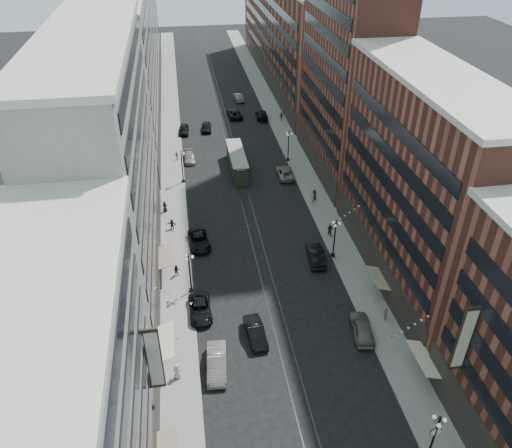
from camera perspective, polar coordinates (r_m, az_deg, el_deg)
ground at (r=87.14m, az=-2.31°, el=6.77°), size 220.00×220.00×0.00m
sidewalk_west at (r=95.73m, az=-9.69°, el=8.94°), size 4.00×180.00×0.15m
sidewalk_east at (r=97.69m, az=3.47°, el=9.88°), size 4.00×180.00×0.15m
rail_west at (r=96.05m, az=-3.47°, el=9.41°), size 0.12×180.00×0.02m
rail_east at (r=96.18m, az=-2.63°, el=9.47°), size 0.12×180.00×0.02m
building_west_mid at (r=56.93m, az=-16.51°, el=5.72°), size 8.00×36.00×28.00m
building_west_far at (r=116.59m, az=-13.63°, el=19.73°), size 8.00×90.00×26.00m
building_east_mid at (r=58.76m, az=18.16°, el=4.09°), size 8.00×30.00×24.00m
building_east_tower at (r=79.74m, az=10.69°, el=19.81°), size 8.00×26.00×42.00m
building_east_far at (r=127.87m, az=3.04°, el=21.27°), size 8.00×72.00×24.00m
lamppost_sw_far at (r=58.02m, az=-7.58°, el=-5.41°), size 1.03×1.14×5.52m
lamppost_sw_mid at (r=80.86m, az=-8.45°, el=6.62°), size 1.03×1.14×5.52m
lamppost_se_near at (r=45.57m, az=19.72°, el=-21.81°), size 1.08×1.14×5.52m
lamppost_se_far at (r=63.72m, az=8.98°, el=-1.52°), size 1.03×1.14×5.52m
lamppost_se_mid at (r=87.19m, az=3.73°, el=9.00°), size 1.03×1.14×5.52m
streetcar at (r=84.79m, az=-2.18°, el=7.10°), size 2.57×11.63×3.22m
car_1 at (r=50.97m, az=-4.51°, el=-15.54°), size 2.33×5.52×1.77m
car_2 at (r=56.64m, az=-6.41°, el=-9.64°), size 2.53×5.31×1.46m
car_4 at (r=55.16m, az=12.02°, el=-11.55°), size 2.79×5.47×1.78m
car_5 at (r=53.69m, az=-0.05°, el=-12.26°), size 2.14×5.07×1.63m
pedestrian_1 at (r=50.54m, az=-9.00°, el=-16.27°), size 0.97×0.70×1.79m
pedestrian_2 at (r=61.86m, az=-9.05°, el=-5.28°), size 0.81×0.52×1.55m
pedestrian_4 at (r=57.17m, az=14.59°, el=-9.89°), size 0.76×1.09×1.70m
car_7 at (r=66.82m, az=-6.50°, el=-1.90°), size 3.09×5.68×1.51m
car_8 at (r=88.92m, az=-7.60°, el=7.57°), size 1.95×4.76×1.38m
car_9 at (r=100.12m, az=-8.26°, el=10.65°), size 2.21×4.76×1.58m
car_10 at (r=64.09m, az=6.85°, el=-3.54°), size 2.31×5.51×1.77m
car_11 at (r=82.99m, az=3.35°, el=5.88°), size 2.70×5.60×1.54m
car_12 at (r=106.35m, az=0.63°, el=12.40°), size 2.50×5.60×1.60m
car_13 at (r=100.72m, az=-5.69°, el=10.96°), size 2.13×4.62×1.53m
car_14 at (r=116.36m, az=-2.05°, el=14.30°), size 2.22×5.09×1.63m
pedestrian_5 at (r=70.32m, az=-9.59°, el=-0.03°), size 1.46×0.88×1.52m
pedestrian_6 at (r=89.26m, az=-9.04°, el=7.72°), size 0.99×0.67×1.56m
pedestrian_7 at (r=68.77m, az=8.46°, el=-0.60°), size 0.96×1.01×1.85m
pedestrian_8 at (r=75.84m, az=6.50°, el=2.96°), size 0.67×0.58×1.54m
pedestrian_9 at (r=104.93m, az=2.92°, el=12.17°), size 1.17×0.68×1.70m
car_extra_0 at (r=106.98m, az=-2.48°, el=12.49°), size 3.05×5.84×1.57m
pedestrian_extra_0 at (r=76.63m, az=6.69°, el=3.34°), size 0.87×0.90×1.66m
pedestrian_extra_1 at (r=74.35m, az=-10.37°, el=1.98°), size 0.85×0.49×1.70m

